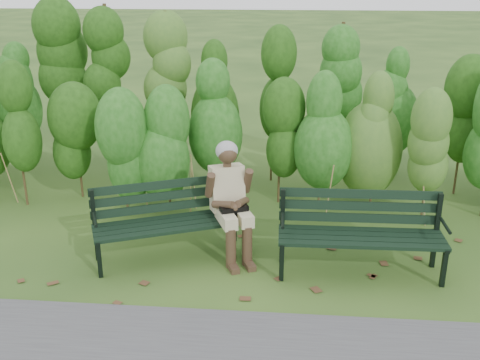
{
  "coord_description": "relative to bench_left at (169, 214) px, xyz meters",
  "views": [
    {
      "loc": [
        0.48,
        -5.11,
        2.8
      ],
      "look_at": [
        0.0,
        0.35,
        0.75
      ],
      "focal_mm": 42.0,
      "sensor_mm": 36.0,
      "label": 1
    }
  ],
  "objects": [
    {
      "name": "bench_left",
      "position": [
        0.0,
        0.0,
        0.0
      ],
      "size": [
        1.61,
        1.05,
        0.77
      ],
      "color": "black",
      "rests_on": "ground"
    },
    {
      "name": "leaf_litter",
      "position": [
        1.59,
        -0.29,
        -0.45
      ],
      "size": [
        5.97,
        2.16,
        0.01
      ],
      "color": "brown",
      "rests_on": "ground"
    },
    {
      "name": "ground",
      "position": [
        0.71,
        -0.07,
        -0.45
      ],
      "size": [
        80.0,
        80.0,
        0.0
      ],
      "primitive_type": "plane",
      "color": "#28451B"
    },
    {
      "name": "seated_woman",
      "position": [
        0.63,
        0.09,
        0.21
      ],
      "size": [
        0.58,
        0.77,
        1.19
      ],
      "color": "beige",
      "rests_on": "ground"
    },
    {
      "name": "hedge_band",
      "position": [
        0.71,
        1.79,
        0.8
      ],
      "size": [
        11.04,
        1.67,
        2.42
      ],
      "color": "#47381E",
      "rests_on": "ground"
    },
    {
      "name": "bench_right",
      "position": [
        1.93,
        -0.15,
        0.01
      ],
      "size": [
        1.59,
        0.54,
        0.79
      ],
      "color": "black",
      "rests_on": "ground"
    }
  ]
}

